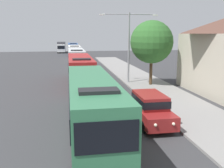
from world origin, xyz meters
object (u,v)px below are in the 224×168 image
at_px(bus_middle, 76,58).
at_px(bus_fourth_in_line, 74,52).
at_px(bus_lead, 92,102).
at_px(streetlamp_mid, 129,39).
at_px(white_suv, 150,107).
at_px(bus_second_in_line, 80,69).
at_px(bus_rear, 73,49).
at_px(roadside_tree, 152,42).
at_px(box_truck_oncoming, 61,47).

bearing_deg(bus_middle, bus_fourth_in_line, 90.00).
distance_m(bus_lead, streetlamp_mid, 14.86).
height_order(bus_fourth_in_line, white_suv, bus_fourth_in_line).
bearing_deg(bus_second_in_line, white_suv, -74.70).
relative_size(bus_fourth_in_line, bus_rear, 1.01).
distance_m(bus_middle, roadside_tree, 18.05).
xyz_separation_m(bus_lead, white_suv, (3.70, 0.43, -0.66)).
bearing_deg(bus_fourth_in_line, white_suv, -84.82).
distance_m(bus_lead, roadside_tree, 14.20).
bearing_deg(bus_lead, roadside_tree, 57.47).
xyz_separation_m(bus_fourth_in_line, box_truck_oncoming, (-3.30, 22.96, 0.01)).
height_order(bus_lead, white_suv, bus_lead).
xyz_separation_m(bus_fourth_in_line, bus_rear, (-0.00, 13.56, -0.00)).
bearing_deg(bus_fourth_in_line, bus_middle, -90.00).
bearing_deg(white_suv, bus_fourth_in_line, 95.18).
bearing_deg(white_suv, roadside_tree, 71.52).
distance_m(bus_middle, streetlamp_mid, 15.73).
bearing_deg(box_truck_oncoming, bus_rear, -70.66).
xyz_separation_m(bus_fourth_in_line, streetlamp_mid, (5.40, -27.74, 3.26)).
distance_m(bus_lead, bus_rear, 54.75).
xyz_separation_m(white_suv, roadside_tree, (3.77, 11.27, 3.67)).
relative_size(bus_lead, roadside_tree, 1.76).
bearing_deg(roadside_tree, bus_rear, 99.84).
xyz_separation_m(bus_rear, white_suv, (3.70, -54.31, -0.66)).
distance_m(bus_lead, bus_fourth_in_line, 41.19).
bearing_deg(streetlamp_mid, box_truck_oncoming, 99.74).
bearing_deg(bus_rear, bus_middle, -90.00).
xyz_separation_m(bus_middle, bus_rear, (-0.00, 26.89, -0.00)).
height_order(bus_fourth_in_line, streetlamp_mid, streetlamp_mid).
distance_m(bus_second_in_line, bus_middle, 13.91).
height_order(box_truck_oncoming, streetlamp_mid, streetlamp_mid).
relative_size(bus_second_in_line, roadside_tree, 1.66).
relative_size(bus_rear, white_suv, 2.17).
relative_size(bus_second_in_line, bus_middle, 0.98).
relative_size(bus_lead, white_suv, 2.46).
bearing_deg(bus_middle, white_suv, -82.32).
bearing_deg(box_truck_oncoming, bus_fourth_in_line, -81.82).
relative_size(bus_rear, box_truck_oncoming, 1.50).
distance_m(bus_rear, white_suv, 54.44).
bearing_deg(bus_rear, bus_second_in_line, -90.00).
distance_m(bus_second_in_line, bus_rear, 40.79).
bearing_deg(box_truck_oncoming, roadside_tree, -78.40).
height_order(bus_lead, streetlamp_mid, streetlamp_mid).
relative_size(bus_lead, box_truck_oncoming, 1.70).
bearing_deg(roadside_tree, bus_second_in_line, 163.23).
xyz_separation_m(white_suv, box_truck_oncoming, (-7.00, 63.72, 0.67)).
height_order(bus_rear, streetlamp_mid, streetlamp_mid).
bearing_deg(bus_fourth_in_line, box_truck_oncoming, 98.18).
xyz_separation_m(bus_rear, streetlamp_mid, (5.40, -41.29, 3.26)).
relative_size(white_suv, box_truck_oncoming, 0.69).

